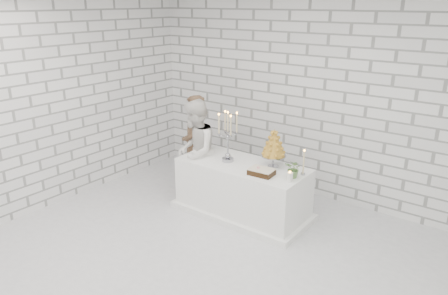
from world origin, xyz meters
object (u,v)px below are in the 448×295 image
Objects in this scene: groom at (194,144)px; bride at (196,151)px; croquembouche at (274,148)px; candelabra at (228,137)px; cake_table at (242,189)px.

bride is at bearing 6.83° from groom.
bride is 2.90× the size of croquembouche.
croquembouche is at bearing 18.10° from candelabra.
bride is 2.15× the size of candelabra.
candelabra is at bearing -161.90° from croquembouche.
groom reaches higher than cake_table.
croquembouche is at bearing 50.33° from groom.
cake_table is 3.39× the size of croquembouche.
groom is 2.14× the size of candelabra.
bride is 1.24m from croquembouche.
cake_table is 0.76m from croquembouche.
croquembouche reaches higher than cake_table.
groom is at bearing 169.05° from cake_table.
groom is 1.46m from croquembouche.
croquembouche is at bearing 69.12° from bride.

